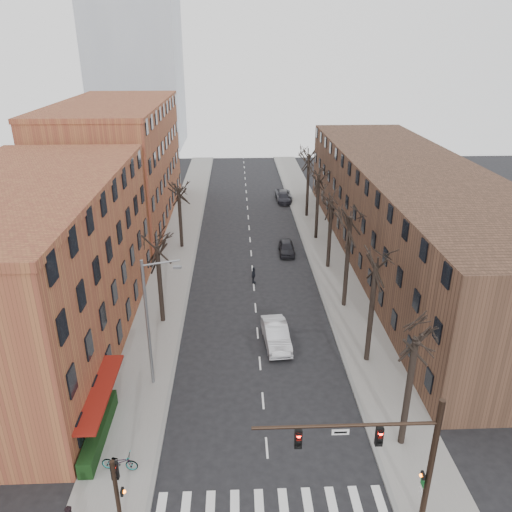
{
  "coord_description": "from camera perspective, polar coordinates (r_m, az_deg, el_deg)",
  "views": [
    {
      "loc": [
        -1.47,
        -17.38,
        20.95
      ],
      "look_at": [
        0.12,
        21.96,
        4.0
      ],
      "focal_mm": 35.0,
      "sensor_mm": 36.0,
      "label": 1
    }
  ],
  "objects": [
    {
      "name": "parked_car_near",
      "position": [
        53.43,
        3.52,
        0.96
      ],
      "size": [
        1.73,
        4.05,
        1.37
      ],
      "primitive_type": "imported",
      "rotation": [
        0.0,
        0.0,
        -0.03
      ],
      "color": "black",
      "rests_on": "ground"
    },
    {
      "name": "signal_mast_arm",
      "position": [
        24.3,
        15.99,
        -20.78
      ],
      "size": [
        8.14,
        0.3,
        7.2
      ],
      "color": "black",
      "rests_on": "ground"
    },
    {
      "name": "silver_sedan",
      "position": [
        37.74,
        2.31,
        -8.98
      ],
      "size": [
        2.13,
        5.05,
        1.62
      ],
      "primitive_type": "imported",
      "rotation": [
        0.0,
        0.0,
        0.08
      ],
      "color": "silver",
      "rests_on": "ground"
    },
    {
      "name": "signal_pole_left",
      "position": [
        25.23,
        -15.6,
        -24.44
      ],
      "size": [
        0.47,
        0.44,
        4.4
      ],
      "color": "black",
      "rests_on": "ground"
    },
    {
      "name": "building_left_near",
      "position": [
        38.51,
        -24.27,
        -1.74
      ],
      "size": [
        12.0,
        26.0,
        12.0
      ],
      "primitive_type": "cube",
      "color": "brown",
      "rests_on": "ground"
    },
    {
      "name": "pedestrian_crossing",
      "position": [
        46.75,
        -0.28,
        -2.23
      ],
      "size": [
        0.64,
        1.02,
        1.61
      ],
      "primitive_type": "imported",
      "rotation": [
        0.0,
        0.0,
        1.29
      ],
      "color": "black",
      "rests_on": "ground"
    },
    {
      "name": "awning_left",
      "position": [
        32.38,
        -16.76,
        -18.23
      ],
      "size": [
        1.2,
        7.0,
        0.15
      ],
      "primitive_type": "cube",
      "color": "maroon",
      "rests_on": "ground"
    },
    {
      "name": "building_left_far",
      "position": [
        64.6,
        -15.49,
        9.99
      ],
      "size": [
        12.0,
        28.0,
        14.0
      ],
      "primitive_type": "cube",
      "color": "brown",
      "rests_on": "ground"
    },
    {
      "name": "tree_right_b",
      "position": [
        37.21,
        12.48,
        -11.61
      ],
      "size": [
        5.2,
        5.2,
        10.8
      ],
      "primitive_type": null,
      "color": "black",
      "rests_on": "ground"
    },
    {
      "name": "tree_right_c",
      "position": [
        43.8,
        9.98,
        -5.67
      ],
      "size": [
        5.2,
        5.2,
        11.6
      ],
      "primitive_type": null,
      "color": "black",
      "rests_on": "ground"
    },
    {
      "name": "tree_left_b",
      "position": [
        55.83,
        -8.45,
        0.99
      ],
      "size": [
        5.2,
        5.2,
        9.5
      ],
      "primitive_type": null,
      "color": "black",
      "rests_on": "ground"
    },
    {
      "name": "sidewalk_right",
      "position": [
        57.18,
        7.39,
        1.68
      ],
      "size": [
        4.0,
        90.0,
        0.15
      ],
      "primitive_type": "cube",
      "color": "gray",
      "rests_on": "ground"
    },
    {
      "name": "streetlight",
      "position": [
        32.17,
        -12.04,
        -6.98
      ],
      "size": [
        2.45,
        0.22,
        9.03
      ],
      "color": "slate",
      "rests_on": "ground"
    },
    {
      "name": "parked_car_mid",
      "position": [
        71.14,
        3.16,
        6.68
      ],
      "size": [
        1.95,
        4.51,
        1.29
      ],
      "primitive_type": "imported",
      "rotation": [
        0.0,
        0.0,
        0.03
      ],
      "color": "black",
      "rests_on": "ground"
    },
    {
      "name": "building_right",
      "position": [
        52.96,
        17.13,
        4.71
      ],
      "size": [
        12.0,
        50.0,
        10.0
      ],
      "primitive_type": "cube",
      "color": "#523526",
      "rests_on": "ground"
    },
    {
      "name": "hedge",
      "position": [
        31.27,
        -17.53,
        -18.52
      ],
      "size": [
        0.8,
        6.0,
        1.0
      ],
      "primitive_type": "cube",
      "color": "black",
      "rests_on": "sidewalk_left"
    },
    {
      "name": "ground",
      "position": [
        27.26,
        1.81,
        -26.94
      ],
      "size": [
        160.0,
        160.0,
        0.0
      ],
      "primitive_type": "plane",
      "color": "black",
      "rests_on": "ground"
    },
    {
      "name": "sidewalk_left",
      "position": [
        56.76,
        -8.76,
        1.43
      ],
      "size": [
        4.0,
        90.0,
        0.15
      ],
      "primitive_type": "cube",
      "color": "gray",
      "rests_on": "ground"
    },
    {
      "name": "tree_right_a",
      "position": [
        31.28,
        16.19,
        -19.91
      ],
      "size": [
        5.2,
        5.2,
        10.0
      ],
      "primitive_type": null,
      "color": "black",
      "rests_on": "ground"
    },
    {
      "name": "tree_right_e",
      "position": [
        58.06,
        6.84,
        1.97
      ],
      "size": [
        5.2,
        5.2,
        10.8
      ],
      "primitive_type": null,
      "color": "black",
      "rests_on": "ground"
    },
    {
      "name": "tree_left_a",
      "position": [
        41.57,
        -10.56,
        -7.41
      ],
      "size": [
        5.2,
        5.2,
        9.5
      ],
      "primitive_type": null,
      "color": "black",
      "rests_on": "ground"
    },
    {
      "name": "parked_car_far",
      "position": [
        72.27,
        3.18,
        6.95
      ],
      "size": [
        2.26,
        4.76,
        1.31
      ],
      "primitive_type": "imported",
      "rotation": [
        0.0,
        0.0,
        0.02
      ],
      "color": "slate",
      "rests_on": "ground"
    },
    {
      "name": "bicycle",
      "position": [
        29.22,
        -15.32,
        -21.73
      ],
      "size": [
        2.01,
        0.91,
        1.02
      ],
      "primitive_type": "imported",
      "rotation": [
        0.0,
        0.0,
        1.45
      ],
      "color": "gray",
      "rests_on": "sidewalk_left"
    },
    {
      "name": "tree_right_f",
      "position": [
        65.49,
        5.79,
        4.52
      ],
      "size": [
        5.2,
        5.2,
        11.6
      ],
      "primitive_type": null,
      "color": "black",
      "rests_on": "ground"
    },
    {
      "name": "tree_right_d",
      "position": [
        50.8,
        8.19,
        -1.31
      ],
      "size": [
        5.2,
        5.2,
        10.0
      ],
      "primitive_type": null,
      "color": "black",
      "rests_on": "ground"
    }
  ]
}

